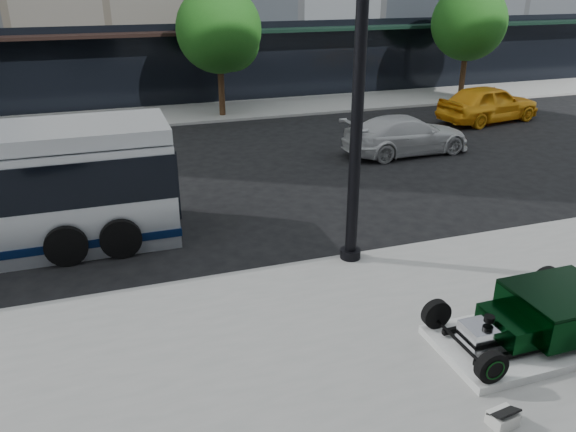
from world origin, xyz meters
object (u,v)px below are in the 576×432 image
object	(u,v)px
hot_rod	(550,312)
yellow_taxi	(489,103)
white_sedan	(407,135)
lamppost	(359,85)

from	to	relation	value
hot_rod	yellow_taxi	distance (m)	17.39
hot_rod	white_sedan	size ratio (longest dim) A/B	0.67
lamppost	yellow_taxi	size ratio (longest dim) A/B	1.75
lamppost	yellow_taxi	xyz separation A→B (m)	(11.55, 10.51, -3.23)
lamppost	white_sedan	bearing A→B (deg)	52.71
white_sedan	yellow_taxi	world-z (taller)	yellow_taxi
white_sedan	yellow_taxi	xyz separation A→B (m)	(5.97, 3.20, 0.13)
lamppost	yellow_taxi	world-z (taller)	lamppost
yellow_taxi	lamppost	bearing A→B (deg)	122.92
yellow_taxi	white_sedan	bearing A→B (deg)	108.74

